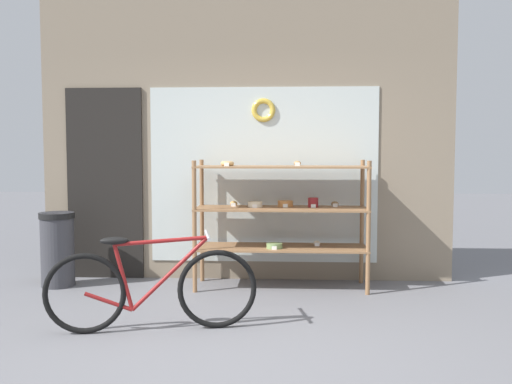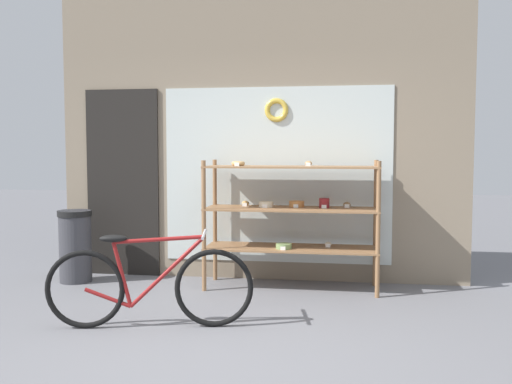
% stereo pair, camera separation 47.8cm
% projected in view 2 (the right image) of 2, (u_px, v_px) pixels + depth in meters
% --- Properties ---
extents(ground_plane, '(30.00, 30.00, 0.00)m').
position_uv_depth(ground_plane, '(208.00, 352.00, 4.01)').
color(ground_plane, slate).
extents(storefront_facade, '(4.49, 0.13, 3.88)m').
position_uv_depth(storefront_facade, '(255.00, 109.00, 6.21)').
color(storefront_facade, gray).
rests_on(storefront_facade, ground_plane).
extents(display_case, '(1.76, 0.54, 1.32)m').
position_uv_depth(display_case, '(291.00, 210.00, 5.83)').
color(display_case, '#8E6642').
rests_on(display_case, ground_plane).
extents(bicycle, '(1.63, 0.50, 0.77)m').
position_uv_depth(bicycle, '(149.00, 285.00, 4.55)').
color(bicycle, black).
rests_on(bicycle, ground_plane).
extents(trash_bin, '(0.36, 0.36, 0.77)m').
position_uv_depth(trash_bin, '(75.00, 244.00, 6.14)').
color(trash_bin, '#38383D').
rests_on(trash_bin, ground_plane).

